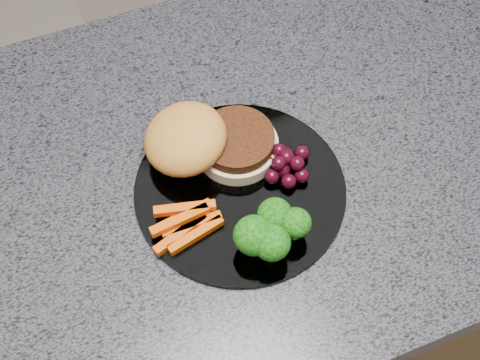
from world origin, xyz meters
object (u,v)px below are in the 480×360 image
at_px(island_cabinet, 212,306).
at_px(grape_bunch, 287,164).
at_px(burger, 204,143).
at_px(plate, 240,190).

bearing_deg(island_cabinet, grape_bunch, -23.39).
xyz_separation_m(island_cabinet, grape_bunch, (0.10, -0.04, 0.49)).
xyz_separation_m(island_cabinet, burger, (0.01, 0.02, 0.50)).
bearing_deg(grape_bunch, burger, 144.32).
height_order(plate, grape_bunch, grape_bunch).
distance_m(island_cabinet, burger, 0.50).
bearing_deg(island_cabinet, burger, 50.09).
distance_m(island_cabinet, grape_bunch, 0.50).
bearing_deg(burger, grape_bunch, -27.57).
height_order(island_cabinet, grape_bunch, grape_bunch).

